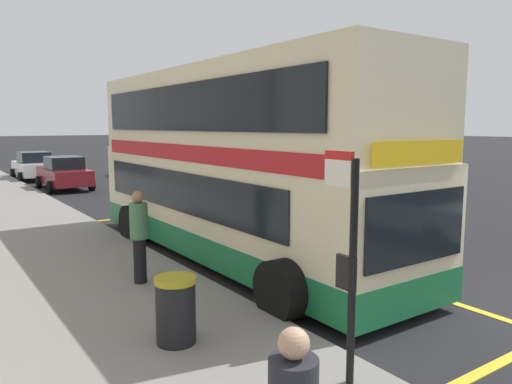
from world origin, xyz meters
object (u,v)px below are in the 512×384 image
parked_car_white_kerbside (34,166)px  litter_bin (176,310)px  double_decker_bus (233,171)px  parked_car_navy_across (141,164)px  parked_car_maroon_behind (64,173)px  pedestrian_waiting_near_sign (139,233)px  bus_stop_sign (348,249)px

parked_car_white_kerbside → litter_bin: 24.72m
double_decker_bus → parked_car_navy_across: bearing=74.6°
double_decker_bus → parked_car_white_kerbside: size_ratio=2.47×
parked_car_white_kerbside → parked_car_maroon_behind: (0.36, -5.48, 0.00)m
double_decker_bus → parked_car_maroon_behind: (-0.19, 15.32, -1.26)m
parked_car_maroon_behind → pedestrian_waiting_near_sign: (-2.53, -16.32, 0.31)m
bus_stop_sign → pedestrian_waiting_near_sign: 4.90m
parked_car_white_kerbside → double_decker_bus: bearing=-88.7°
bus_stop_sign → parked_car_maroon_behind: 21.25m
parked_car_navy_across → litter_bin: size_ratio=4.50×
bus_stop_sign → double_decker_bus: bearing=70.1°
double_decker_bus → litter_bin: size_ratio=11.10×
parked_car_maroon_behind → bus_stop_sign: bearing=85.3°
double_decker_bus → litter_bin: (-3.29, -3.76, -1.45)m
double_decker_bus → parked_car_maroon_behind: size_ratio=2.47×
parked_car_navy_across → litter_bin: parked_car_navy_across is taller
double_decker_bus → parked_car_maroon_behind: bearing=90.7°
parked_car_maroon_behind → litter_bin: bearing=81.2°
parked_car_white_kerbside → litter_bin: parked_car_white_kerbside is taller
double_decker_bus → pedestrian_waiting_near_sign: (-2.72, -1.00, -0.96)m
parked_car_white_kerbside → parked_car_navy_across: bearing=-16.9°
parked_car_white_kerbside → pedestrian_waiting_near_sign: 21.91m
parked_car_white_kerbside → litter_bin: (-2.74, -24.57, -0.19)m
double_decker_bus → parked_car_white_kerbside: (-0.55, 20.81, -1.26)m
parked_car_navy_across → pedestrian_waiting_near_sign: (-7.97, -20.07, 0.31)m
double_decker_bus → pedestrian_waiting_near_sign: size_ratio=5.86×
double_decker_bus → bus_stop_sign: bearing=-109.9°
parked_car_navy_across → pedestrian_waiting_near_sign: pedestrian_waiting_near_sign is taller
parked_car_white_kerbside → parked_car_maroon_behind: 5.49m
parked_car_navy_across → pedestrian_waiting_near_sign: bearing=70.4°
double_decker_bus → parked_car_navy_across: size_ratio=2.47×
pedestrian_waiting_near_sign → parked_car_navy_across: bearing=68.3°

